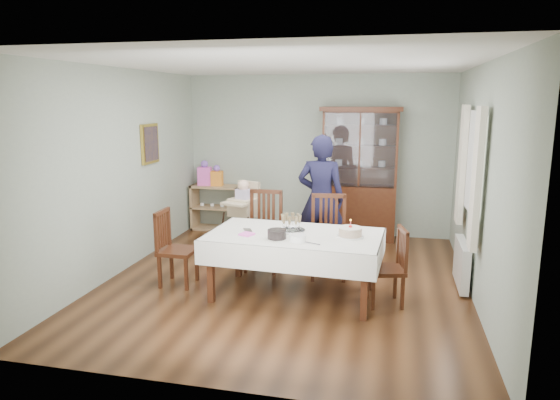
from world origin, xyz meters
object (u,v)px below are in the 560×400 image
(sideboard, at_px, (217,207))
(champagne_tray, at_px, (291,226))
(china_cabinet, at_px, (360,172))
(high_chair, at_px, (244,226))
(dining_table, at_px, (294,265))
(chair_far_left, at_px, (263,246))
(woman, at_px, (321,199))
(gift_bag_orange, at_px, (217,176))
(chair_end_left, at_px, (177,263))
(chair_far_right, at_px, (328,253))
(birthday_cake, at_px, (350,232))
(gift_bag_pink, at_px, (205,174))
(chair_end_right, at_px, (386,282))

(sideboard, distance_m, champagne_tray, 3.25)
(sideboard, bearing_deg, china_cabinet, -0.49)
(high_chair, bearing_deg, dining_table, -34.48)
(chair_far_left, height_order, woman, woman)
(woman, height_order, gift_bag_orange, woman)
(chair_far_left, height_order, chair_end_left, chair_far_left)
(woman, distance_m, high_chair, 1.25)
(dining_table, relative_size, gift_bag_orange, 5.65)
(chair_far_right, relative_size, birthday_cake, 3.50)
(gift_bag_orange, bearing_deg, champagne_tray, -54.28)
(champagne_tray, bearing_deg, china_cabinet, 76.60)
(high_chair, distance_m, champagne_tray, 1.68)
(chair_end_left, bearing_deg, chair_far_left, -48.36)
(chair_end_left, distance_m, gift_bag_pink, 2.83)
(chair_far_right, height_order, chair_end_right, chair_far_right)
(china_cabinet, xyz_separation_m, gift_bag_orange, (-2.48, 0.00, -0.16))
(champagne_tray, bearing_deg, chair_end_right, -6.22)
(dining_table, height_order, gift_bag_orange, gift_bag_orange)
(china_cabinet, xyz_separation_m, champagne_tray, (-0.62, -2.59, -0.30))
(chair_far_right, xyz_separation_m, high_chair, (-1.35, 0.66, 0.13))
(chair_far_right, bearing_deg, chair_far_left, 165.41)
(champagne_tray, height_order, birthday_cake, birthday_cake)
(dining_table, relative_size, sideboard, 2.29)
(chair_end_right, relative_size, birthday_cake, 2.92)
(china_cabinet, xyz_separation_m, chair_end_right, (0.51, -2.71, -0.86))
(chair_end_left, bearing_deg, chair_far_right, -68.90)
(dining_table, height_order, chair_end_left, chair_end_left)
(dining_table, distance_m, chair_end_right, 1.07)
(china_cabinet, height_order, sideboard, china_cabinet)
(chair_far_left, xyz_separation_m, chair_far_right, (0.91, -0.10, -0.00))
(sideboard, bearing_deg, chair_end_right, -42.21)
(birthday_cake, bearing_deg, chair_end_left, 179.00)
(chair_end_right, distance_m, gift_bag_pink, 4.27)
(chair_end_left, distance_m, gift_bag_orange, 2.78)
(chair_far_left, xyz_separation_m, woman, (0.71, 0.50, 0.59))
(chair_far_right, relative_size, gift_bag_pink, 2.43)
(woman, bearing_deg, chair_end_right, 125.90)
(china_cabinet, bearing_deg, high_chair, -141.35)
(chair_end_left, distance_m, birthday_cake, 2.22)
(chair_end_left, distance_m, high_chair, 1.46)
(woman, xyz_separation_m, gift_bag_orange, (-2.04, 1.35, 0.05))
(birthday_cake, bearing_deg, chair_far_left, 145.48)
(china_cabinet, height_order, birthday_cake, china_cabinet)
(chair_end_right, relative_size, champagne_tray, 2.66)
(chair_end_left, bearing_deg, gift_bag_orange, 8.34)
(chair_end_right, distance_m, high_chair, 2.56)
(sideboard, xyz_separation_m, high_chair, (0.90, -1.30, 0.04))
(chair_end_right, xyz_separation_m, gift_bag_pink, (-3.22, 2.71, 0.73))
(champagne_tray, relative_size, gift_bag_pink, 0.76)
(chair_far_right, bearing_deg, chair_end_right, -53.48)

